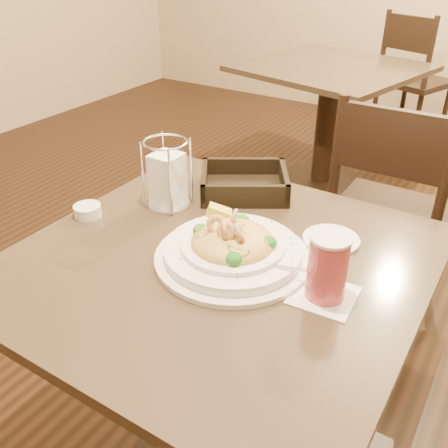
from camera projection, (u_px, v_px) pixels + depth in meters
The scene contains 10 objects.
main_table at pixel (220, 332), 1.27m from camera, with size 0.90×0.90×0.73m.
background_table at pixel (328, 106), 2.93m from camera, with size 1.07×1.07×0.73m.
dining_chair_near at pixel (389, 209), 1.85m from camera, with size 0.42×0.42×0.93m.
dining_chair_far at pixel (412, 76), 3.54m from camera, with size 0.54×0.54×0.93m.
pasta_bowl at pixel (233, 248), 1.13m from camera, with size 0.40×0.36×0.11m.
drink_glass at pixel (327, 268), 1.00m from camera, with size 0.14×0.14×0.14m.
bread_basket at pixel (244, 185), 1.43m from camera, with size 0.31×0.30×0.07m.
napkin_caddy at pixel (168, 178), 1.34m from camera, with size 0.12×0.12×0.19m.
side_plate at pixel (331, 240), 1.21m from camera, with size 0.14×0.14×0.01m, color white.
butter_ramekin at pixel (88, 211), 1.32m from camera, with size 0.07×0.07×0.03m, color white.
Camera 1 is at (0.52, -0.80, 1.39)m, focal length 40.00 mm.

